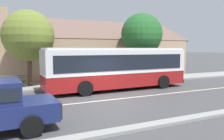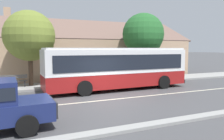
{
  "view_description": "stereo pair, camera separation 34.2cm",
  "coord_description": "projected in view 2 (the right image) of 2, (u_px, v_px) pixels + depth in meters",
  "views": [
    {
      "loc": [
        -5.26,
        -11.54,
        3.0
      ],
      "look_at": [
        1.27,
        2.57,
        1.49
      ],
      "focal_mm": 35.0,
      "sensor_mm": 36.0,
      "label": 1
    },
    {
      "loc": [
        -4.95,
        -11.68,
        3.0
      ],
      "look_at": [
        1.27,
        2.57,
        1.49
      ],
      "focal_mm": 35.0,
      "sensor_mm": 36.0,
      "label": 2
    }
  ],
  "objects": [
    {
      "name": "curb_near",
      "position": [
        157.0,
        124.0,
        8.57
      ],
      "size": [
        60.0,
        0.5,
        0.12
      ],
      "primitive_type": "cube",
      "color": "gray",
      "rests_on": "ground"
    },
    {
      "name": "transit_bus",
      "position": [
        118.0,
        67.0,
        16.14
      ],
      "size": [
        10.83,
        2.95,
        3.07
      ],
      "color": "maroon",
      "rests_on": "ground"
    },
    {
      "name": "community_building",
      "position": [
        73.0,
        57.0,
        25.62
      ],
      "size": [
        25.52,
        10.77,
        7.42
      ],
      "color": "tan",
      "rests_on": "ground"
    },
    {
      "name": "street_tree_secondary",
      "position": [
        31.0,
        37.0,
        16.77
      ],
      "size": [
        3.87,
        3.87,
        5.94
      ],
      "color": "#4C3828",
      "rests_on": "ground"
    },
    {
      "name": "street_tree_primary",
      "position": [
        144.0,
        36.0,
        21.31
      ],
      "size": [
        4.16,
        4.02,
        6.45
      ],
      "color": "#4C3828",
      "rests_on": "ground"
    },
    {
      "name": "ground_plane",
      "position": [
        110.0,
        100.0,
        12.91
      ],
      "size": [
        300.0,
        300.0,
        0.0
      ],
      "primitive_type": "plane",
      "color": "#424244"
    },
    {
      "name": "lane_divider_stripe",
      "position": [
        110.0,
        100.0,
        12.91
      ],
      "size": [
        60.0,
        0.16,
        0.01
      ],
      "primitive_type": "cube",
      "color": "beige",
      "rests_on": "ground"
    },
    {
      "name": "sidewalk_far",
      "position": [
        82.0,
        84.0,
        18.38
      ],
      "size": [
        60.0,
        3.0,
        0.15
      ],
      "primitive_type": "cube",
      "color": "gray",
      "rests_on": "ground"
    },
    {
      "name": "bus_stop_sign",
      "position": [
        170.0,
        63.0,
        20.63
      ],
      "size": [
        0.36,
        0.07,
        2.4
      ],
      "color": "gray",
      "rests_on": "sidewalk_far"
    },
    {
      "name": "bench_by_building",
      "position": [
        14.0,
        81.0,
        16.26
      ],
      "size": [
        1.83,
        0.51,
        0.94
      ],
      "color": "#4C4C4C",
      "rests_on": "sidewalk_far"
    }
  ]
}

